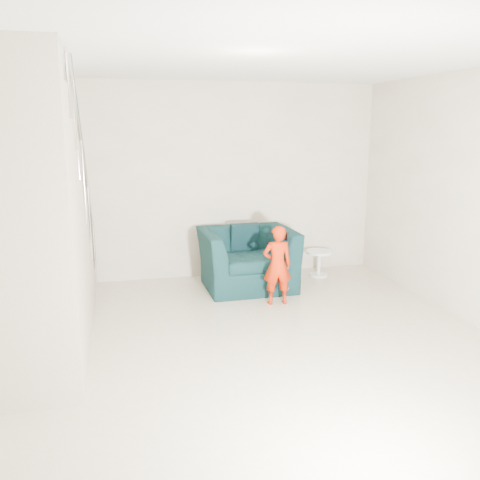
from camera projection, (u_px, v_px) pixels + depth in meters
name	position (u px, v px, depth m)	size (l,w,h in m)	color
floor	(255.00, 357.00, 4.73)	(5.50, 5.50, 0.00)	tan
ceiling	(257.00, 51.00, 4.14)	(5.50, 5.50, 0.00)	silver
back_wall	(203.00, 182.00, 7.04)	(5.00, 5.00, 0.00)	#A79D88
front_wall	(458.00, 339.00, 1.82)	(5.00, 5.00, 0.00)	#A79D88
armchair	(247.00, 258.00, 6.73)	(1.20, 1.05, 0.78)	black
toddler	(277.00, 265.00, 6.06)	(0.35, 0.23, 0.96)	#930704
side_table	(319.00, 259.00, 7.25)	(0.37, 0.37, 0.37)	silver
staircase	(26.00, 257.00, 4.58)	(1.02, 3.03, 3.62)	#ADA089
cushion	(244.00, 237.00, 6.94)	(0.38, 0.11, 0.36)	black
throw	(212.00, 253.00, 6.59)	(0.05, 0.49, 0.55)	black
phone	(286.00, 236.00, 5.98)	(0.02, 0.05, 0.10)	black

